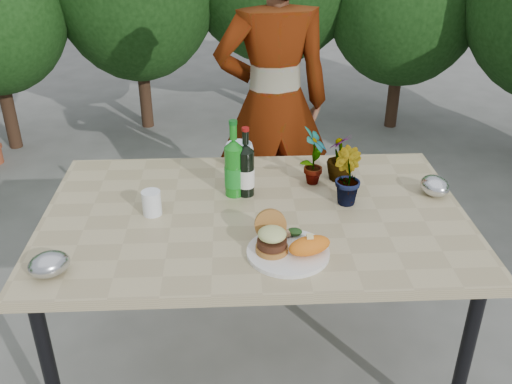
{
  "coord_description": "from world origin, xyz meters",
  "views": [
    {
      "loc": [
        -0.09,
        -1.87,
        1.85
      ],
      "look_at": [
        0.0,
        -0.08,
        0.88
      ],
      "focal_mm": 40.0,
      "sensor_mm": 36.0,
      "label": 1
    }
  ],
  "objects_px": {
    "patio_table": "(255,225)",
    "person": "(273,105)",
    "dinner_plate": "(288,252)",
    "wine_bottle": "(246,171)"
  },
  "relations": [
    {
      "from": "wine_bottle",
      "to": "person",
      "type": "bearing_deg",
      "value": 87.83
    },
    {
      "from": "patio_table",
      "to": "dinner_plate",
      "type": "xyz_separation_m",
      "value": [
        0.1,
        -0.29,
        0.06
      ]
    },
    {
      "from": "dinner_plate",
      "to": "person",
      "type": "xyz_separation_m",
      "value": [
        0.04,
        1.23,
        0.08
      ]
    },
    {
      "from": "dinner_plate",
      "to": "wine_bottle",
      "type": "relative_size",
      "value": 0.97
    },
    {
      "from": "dinner_plate",
      "to": "wine_bottle",
      "type": "bearing_deg",
      "value": 106.56
    },
    {
      "from": "patio_table",
      "to": "person",
      "type": "height_order",
      "value": "person"
    },
    {
      "from": "wine_bottle",
      "to": "person",
      "type": "relative_size",
      "value": 0.17
    },
    {
      "from": "patio_table",
      "to": "person",
      "type": "distance_m",
      "value": 0.97
    },
    {
      "from": "dinner_plate",
      "to": "person",
      "type": "height_order",
      "value": "person"
    },
    {
      "from": "dinner_plate",
      "to": "wine_bottle",
      "type": "distance_m",
      "value": 0.46
    }
  ]
}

